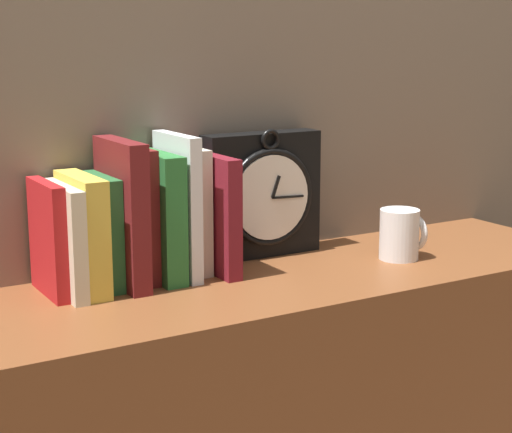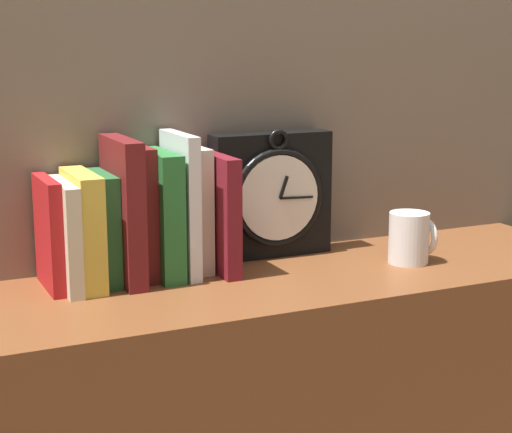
{
  "view_description": "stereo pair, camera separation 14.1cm",
  "coord_description": "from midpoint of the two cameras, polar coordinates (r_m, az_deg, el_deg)",
  "views": [
    {
      "loc": [
        -0.71,
        -1.18,
        1.15
      ],
      "look_at": [
        0.0,
        0.0,
        0.85
      ],
      "focal_mm": 60.0,
      "sensor_mm": 36.0,
      "label": 1
    },
    {
      "loc": [
        -0.58,
        -1.25,
        1.15
      ],
      "look_at": [
        0.0,
        0.0,
        0.85
      ],
      "focal_mm": 60.0,
      "sensor_mm": 36.0,
      "label": 2
    }
  ],
  "objects": [
    {
      "name": "clock",
      "position": [
        1.57,
        -2.11,
        1.43
      ],
      "size": [
        0.23,
        0.07,
        0.24
      ],
      "color": "black",
      "rests_on": "bookshelf"
    },
    {
      "name": "book_slot0_red",
      "position": [
        1.39,
        -16.56,
        -1.48
      ],
      "size": [
        0.02,
        0.13,
        0.18
      ],
      "color": "#B31B1E",
      "rests_on": "bookshelf"
    },
    {
      "name": "book_slot1_cream",
      "position": [
        1.39,
        -15.56,
        -1.57
      ],
      "size": [
        0.02,
        0.16,
        0.18
      ],
      "color": "beige",
      "rests_on": "bookshelf"
    },
    {
      "name": "book_slot2_yellow",
      "position": [
        1.39,
        -14.34,
        -1.16
      ],
      "size": [
        0.04,
        0.15,
        0.19
      ],
      "color": "gold",
      "rests_on": "bookshelf"
    },
    {
      "name": "book_slot3_green",
      "position": [
        1.42,
        -13.05,
        -1.0
      ],
      "size": [
        0.02,
        0.13,
        0.18
      ],
      "color": "#286634",
      "rests_on": "bookshelf"
    },
    {
      "name": "book_slot4_maroon",
      "position": [
        1.41,
        -11.77,
        0.15
      ],
      "size": [
        0.03,
        0.16,
        0.24
      ],
      "color": "maroon",
      "rests_on": "bookshelf"
    },
    {
      "name": "book_slot5_maroon",
      "position": [
        1.43,
        -10.7,
        0.11
      ],
      "size": [
        0.03,
        0.12,
        0.22
      ],
      "color": "maroon",
      "rests_on": "bookshelf"
    },
    {
      "name": "book_slot6_green",
      "position": [
        1.44,
        -9.33,
        -0.03
      ],
      "size": [
        0.04,
        0.15,
        0.21
      ],
      "color": "#297133",
      "rests_on": "bookshelf"
    },
    {
      "name": "book_slot7_white",
      "position": [
        1.45,
        -8.04,
        0.68
      ],
      "size": [
        0.02,
        0.15,
        0.24
      ],
      "color": "white",
      "rests_on": "bookshelf"
    },
    {
      "name": "book_slot8_cream",
      "position": [
        1.47,
        -7.23,
        0.4
      ],
      "size": [
        0.03,
        0.11,
        0.22
      ],
      "color": "beige",
      "rests_on": "bookshelf"
    },
    {
      "name": "book_slot9_maroon",
      "position": [
        1.47,
        -5.65,
        0.16
      ],
      "size": [
        0.03,
        0.16,
        0.2
      ],
      "color": "maroon",
      "rests_on": "bookshelf"
    },
    {
      "name": "mug",
      "position": [
        1.57,
        7.12,
        -1.2
      ],
      "size": [
        0.08,
        0.07,
        0.09
      ],
      "color": "white",
      "rests_on": "bookshelf"
    }
  ]
}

